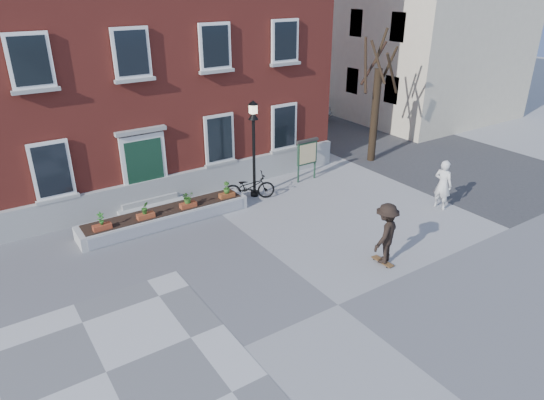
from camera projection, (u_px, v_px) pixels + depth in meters
ground at (338, 305)px, 13.19m from camera, size 100.00×100.00×0.00m
checker_patch at (106, 372)px, 10.92m from camera, size 6.00×6.00×0.01m
bicycle at (249, 187)px, 19.32m from camera, size 2.19×1.41×1.09m
parked_car at (296, 107)px, 30.78m from camera, size 3.18×4.61×1.44m
bystander at (443, 185)px, 18.41m from camera, size 0.57×0.77×1.95m
brick_building at (89, 26)px, 20.16m from camera, size 18.40×10.85×12.60m
planter_assembly at (166, 216)px, 17.50m from camera, size 6.20×1.12×1.15m
bare_tree at (376, 104)px, 22.64m from camera, size 1.83×1.83×6.16m
lamp_post at (254, 136)px, 18.82m from camera, size 0.40×0.40×3.93m
notice_board at (307, 153)px, 20.88m from camera, size 1.10×0.16×1.87m
skateboarder at (386, 233)px, 14.71m from camera, size 1.44×1.15×2.03m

